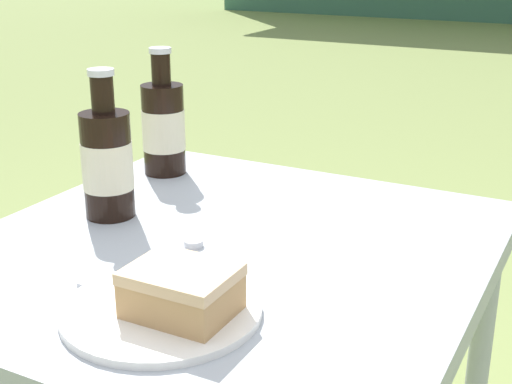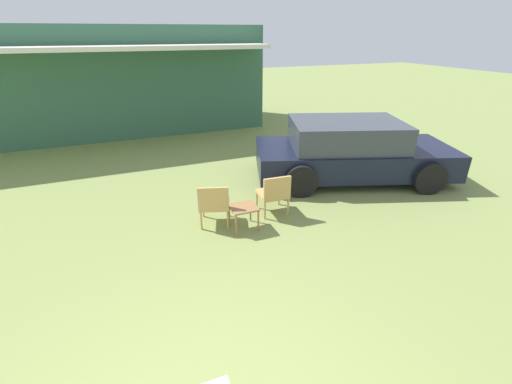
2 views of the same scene
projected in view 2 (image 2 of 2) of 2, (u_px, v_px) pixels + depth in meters
cabin_building at (99, 80)px, 11.20m from camera, size 10.35×4.41×3.30m
parked_car at (351, 151)px, 7.74m from camera, size 4.69×3.11×1.34m
wicker_chair_cushioned at (214, 202)px, 5.90m from camera, size 0.64×0.64×0.79m
wicker_chair_plain at (274, 192)px, 6.26m from camera, size 0.54×0.53×0.79m
garden_side_table at (243, 209)px, 5.81m from camera, size 0.45×0.42×0.42m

